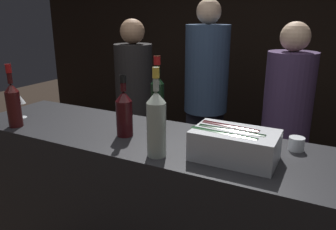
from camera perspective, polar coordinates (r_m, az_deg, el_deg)
wall_back_chalkboard at (r=3.83m, az=17.17°, el=12.26°), size 6.40×0.06×2.80m
ice_bin_with_bottles at (r=1.41m, az=11.19°, el=-4.73°), size 0.36×0.22×0.13m
wine_glass at (r=2.11m, az=-24.55°, el=2.47°), size 0.07×0.07×0.15m
candle_votive at (r=1.60m, az=21.46°, el=-4.68°), size 0.07×0.07×0.06m
red_wine_bottle_tall at (r=1.96m, az=-25.35°, el=1.93°), size 0.07×0.07×0.34m
rose_wine_bottle at (r=1.39m, az=-2.04°, el=-1.23°), size 0.08×0.08×0.39m
red_wine_bottle_black_foil at (r=1.65m, az=-7.64°, el=0.56°), size 0.08×0.08×0.31m
red_wine_bottle_burgundy at (r=1.79m, az=-1.86°, el=3.11°), size 0.07×0.07×0.38m
person_in_hoodie at (r=2.97m, az=-5.86°, el=2.29°), size 0.33×0.33×1.64m
person_blond_tee at (r=2.64m, az=19.85°, el=-0.87°), size 0.35×0.35×1.63m
person_grey_polo at (r=2.96m, az=6.63°, el=3.92°), size 0.38×0.38×1.80m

